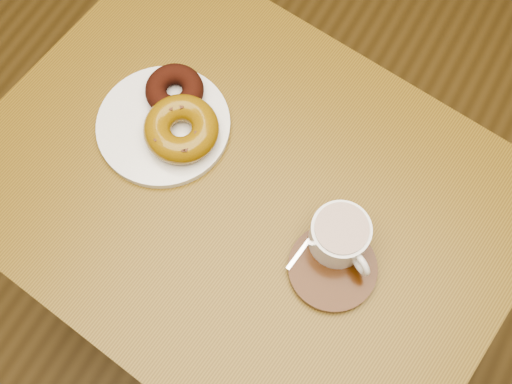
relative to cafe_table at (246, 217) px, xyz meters
The scene contains 8 objects.
ground 0.67m from the cafe_table, 138.58° to the right, with size 6.00×6.00×0.00m, color brown.
cafe_table is the anchor object (origin of this frame).
donut_plate 0.22m from the cafe_table, 169.45° to the left, with size 0.21×0.21×0.01m, color white.
donut_cinnamon 0.25m from the cafe_table, 154.58° to the left, with size 0.09×0.09×0.03m, color black.
donut_caramel 0.21m from the cafe_table, 167.36° to the left, with size 0.14×0.14×0.04m.
saucer 0.22m from the cafe_table, 14.40° to the right, with size 0.13×0.13×0.01m, color #351907.
coffee_cup 0.23m from the cafe_table, ahead, with size 0.11×0.09×0.06m.
teaspoon 0.19m from the cafe_table, ahead, with size 0.02×0.10×0.01m.
Camera 1 is at (0.28, -0.23, 1.70)m, focal length 45.00 mm.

